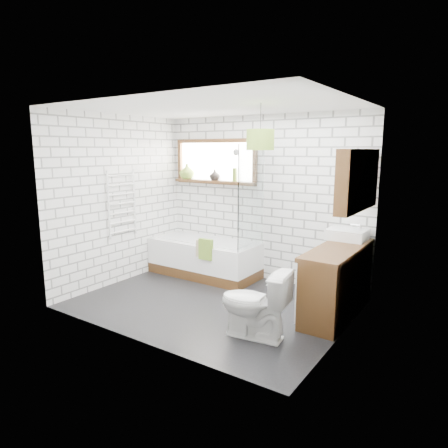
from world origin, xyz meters
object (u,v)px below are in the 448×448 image
Objects in this scene: vanity at (337,281)px; bathtub at (205,258)px; basin at (347,234)px; toilet at (254,303)px; pendant at (260,140)px.

bathtub is at bearing 171.10° from vanity.
basin is at bearing 96.84° from vanity.
toilet is at bearing -39.73° from bathtub.
toilet is (-0.48, -1.59, -0.53)m from basin.
pendant reaches higher than bathtub.
bathtub is 1.19× the size of vanity.
pendant is at bearing -32.10° from bathtub.
vanity is 1.94m from pendant.
basin reaches higher than bathtub.
basin is (2.22, 0.14, 0.63)m from bathtub.
bathtub is at bearing -137.50° from toilet.
pendant is (1.51, -0.95, 1.82)m from bathtub.
vanity reaches higher than toilet.
bathtub is 2.30× the size of toilet.
toilet is at bearing -106.67° from basin.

